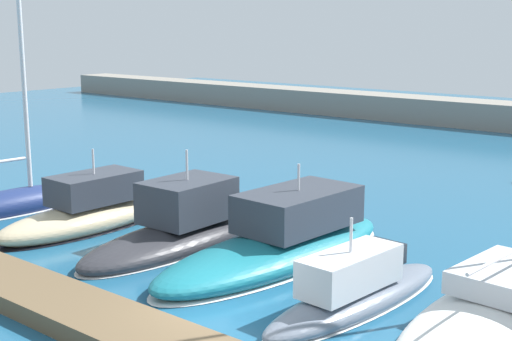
{
  "coord_description": "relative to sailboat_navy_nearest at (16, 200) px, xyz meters",
  "views": [
    {
      "loc": [
        11.33,
        -12.14,
        7.27
      ],
      "look_at": [
        -2.7,
        4.61,
        2.82
      ],
      "focal_mm": 50.38,
      "sensor_mm": 36.0,
      "label": 1
    }
  ],
  "objects": [
    {
      "name": "motorboat_teal_fourth",
      "position": [
        11.65,
        2.11,
        0.1
      ],
      "size": [
        3.62,
        10.09,
        3.25
      ],
      "rotation": [
        0.0,
        0.0,
        1.52
      ],
      "color": "#19707F",
      "rests_on": "ground_plane"
    },
    {
      "name": "motorboat_slate_fifth",
      "position": [
        15.53,
        0.31,
        -0.06
      ],
      "size": [
        2.2,
        7.27,
        2.69
      ],
      "rotation": [
        0.0,
        0.0,
        1.5
      ],
      "color": "slate",
      "rests_on": "ground_plane"
    },
    {
      "name": "ground_plane",
      "position": [
        13.59,
        -2.84,
        -0.47
      ],
      "size": [
        120.0,
        120.0,
        0.0
      ],
      "primitive_type": "plane",
      "color": "#1E567A"
    },
    {
      "name": "motorboat_charcoal_third",
      "position": [
        8.08,
        1.16,
        0.05
      ],
      "size": [
        2.9,
        8.32,
        3.58
      ],
      "rotation": [
        0.0,
        0.0,
        1.6
      ],
      "color": "#2D2D33",
      "rests_on": "ground_plane"
    },
    {
      "name": "motorboat_sand_second",
      "position": [
        4.04,
        0.36,
        0.12
      ],
      "size": [
        2.49,
        7.05,
        3.12
      ],
      "rotation": [
        0.0,
        0.0,
        1.55
      ],
      "color": "beige",
      "rests_on": "ground_plane"
    },
    {
      "name": "sailboat_navy_nearest",
      "position": [
        0.0,
        0.0,
        0.0
      ],
      "size": [
        2.11,
        6.62,
        12.6
      ],
      "rotation": [
        0.0,
        0.0,
        1.5
      ],
      "color": "navy",
      "rests_on": "ground_plane"
    }
  ]
}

